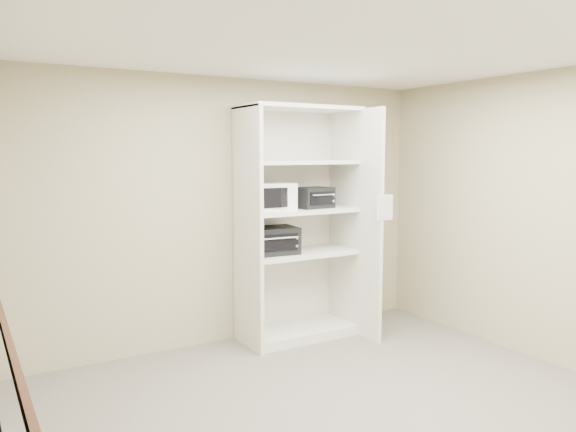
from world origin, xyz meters
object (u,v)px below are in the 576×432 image
toaster_oven_lower (272,240)px  shelving_unit (302,231)px  microwave (270,197)px  toaster_oven_upper (313,198)px

toaster_oven_lower → shelving_unit: bearing=2.6°
microwave → toaster_oven_lower: microwave is taller
microwave → toaster_oven_upper: microwave is taller
shelving_unit → toaster_oven_lower: shelving_unit is taller
shelving_unit → toaster_oven_lower: 0.36m
shelving_unit → toaster_oven_upper: bearing=-9.5°
shelving_unit → toaster_oven_upper: shelving_unit is taller
shelving_unit → microwave: (-0.37, 0.02, 0.38)m
microwave → toaster_oven_lower: (0.02, -0.00, -0.45)m
toaster_oven_upper → toaster_oven_lower: bearing=168.5°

